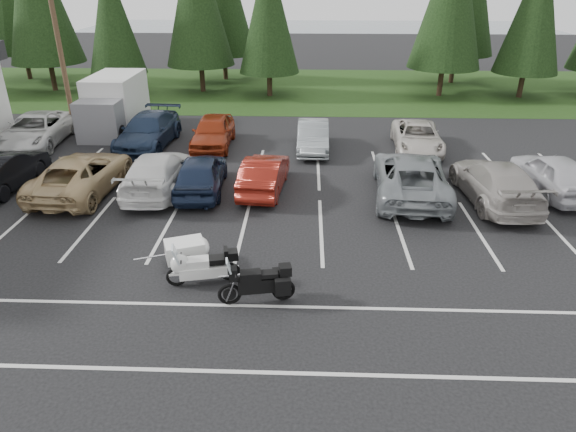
# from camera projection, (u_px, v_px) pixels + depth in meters

# --- Properties ---
(ground) EXTENTS (120.00, 120.00, 0.00)m
(ground) POSITION_uv_depth(u_px,v_px,m) (225.00, 242.00, 16.95)
(ground) COLOR black
(ground) RESTS_ON ground
(grass_strip) EXTENTS (80.00, 16.00, 0.01)m
(grass_strip) POSITION_uv_depth(u_px,v_px,m) (272.00, 88.00, 38.53)
(grass_strip) COLOR #1D3711
(grass_strip) RESTS_ON ground
(lake_water) EXTENTS (70.00, 50.00, 0.02)m
(lake_water) POSITION_uv_depth(u_px,v_px,m) (318.00, 38.00, 66.27)
(lake_water) COLOR slate
(lake_water) RESTS_ON ground
(utility_pole) EXTENTS (1.60, 0.26, 9.00)m
(utility_pole) POSITION_uv_depth(u_px,v_px,m) (59.00, 44.00, 26.02)
(utility_pole) COLOR #473321
(utility_pole) RESTS_ON ground
(box_truck) EXTENTS (2.40, 5.60, 2.90)m
(box_truck) POSITION_uv_depth(u_px,v_px,m) (111.00, 105.00, 27.82)
(box_truck) COLOR silver
(box_truck) RESTS_ON ground
(stall_markings) EXTENTS (32.00, 16.00, 0.01)m
(stall_markings) POSITION_uv_depth(u_px,v_px,m) (233.00, 216.00, 18.75)
(stall_markings) COLOR silver
(stall_markings) RESTS_ON ground
(conifer_3) EXTENTS (3.87, 3.87, 9.02)m
(conifer_3) POSITION_uv_depth(u_px,v_px,m) (112.00, 16.00, 34.24)
(conifer_3) COLOR #332316
(conifer_3) RESTS_ON ground
(conifer_5) EXTENTS (4.14, 4.14, 9.63)m
(conifer_5) POSITION_uv_depth(u_px,v_px,m) (268.00, 11.00, 33.92)
(conifer_5) COLOR #332316
(conifer_5) RESTS_ON ground
(conifer_7) EXTENTS (4.27, 4.27, 9.94)m
(conifer_7) POSITION_uv_depth(u_px,v_px,m) (536.00, 8.00, 33.44)
(conifer_7) COLOR #332316
(conifer_7) RESTS_ON ground
(car_near_1) EXTENTS (1.77, 4.64, 1.51)m
(car_near_1) POSITION_uv_depth(u_px,v_px,m) (4.00, 171.00, 20.83)
(car_near_1) COLOR black
(car_near_1) RESTS_ON ground
(car_near_2) EXTENTS (2.88, 5.72, 1.55)m
(car_near_2) POSITION_uv_depth(u_px,v_px,m) (82.00, 174.00, 20.43)
(car_near_2) COLOR tan
(car_near_2) RESTS_ON ground
(car_near_3) EXTENTS (2.22, 5.33, 1.54)m
(car_near_3) POSITION_uv_depth(u_px,v_px,m) (158.00, 172.00, 20.63)
(car_near_3) COLOR silver
(car_near_3) RESTS_ON ground
(car_near_4) EXTENTS (2.07, 4.63, 1.55)m
(car_near_4) POSITION_uv_depth(u_px,v_px,m) (201.00, 173.00, 20.50)
(car_near_4) COLOR #17223A
(car_near_4) RESTS_ON ground
(car_near_5) EXTENTS (1.90, 4.44, 1.42)m
(car_near_5) POSITION_uv_depth(u_px,v_px,m) (264.00, 174.00, 20.64)
(car_near_5) COLOR maroon
(car_near_5) RESTS_ON ground
(car_near_6) EXTENTS (3.25, 6.15, 1.65)m
(car_near_6) POSITION_uv_depth(u_px,v_px,m) (411.00, 176.00, 20.09)
(car_near_6) COLOR gray
(car_near_6) RESTS_ON ground
(car_near_7) EXTENTS (2.50, 5.57, 1.59)m
(car_near_7) POSITION_uv_depth(u_px,v_px,m) (495.00, 182.00, 19.63)
(car_near_7) COLOR #A19A93
(car_near_7) RESTS_ON ground
(car_near_8) EXTENTS (2.25, 4.84, 1.60)m
(car_near_8) POSITION_uv_depth(u_px,v_px,m) (553.00, 174.00, 20.38)
(car_near_8) COLOR silver
(car_near_8) RESTS_ON ground
(car_far_0) EXTENTS (3.05, 5.80, 1.56)m
(car_far_0) POSITION_uv_depth(u_px,v_px,m) (35.00, 130.00, 25.94)
(car_far_0) COLOR silver
(car_far_0) RESTS_ON ground
(car_far_1) EXTENTS (2.58, 5.63, 1.60)m
(car_far_1) POSITION_uv_depth(u_px,v_px,m) (148.00, 131.00, 25.73)
(car_far_1) COLOR #18253D
(car_far_1) RESTS_ON ground
(car_far_2) EXTENTS (1.89, 4.62, 1.57)m
(car_far_2) POSITION_uv_depth(u_px,v_px,m) (213.00, 132.00, 25.69)
(car_far_2) COLOR maroon
(car_far_2) RESTS_ON ground
(car_far_3) EXTENTS (1.53, 4.28, 1.40)m
(car_far_3) POSITION_uv_depth(u_px,v_px,m) (313.00, 136.00, 25.24)
(car_far_3) COLOR gray
(car_far_3) RESTS_ON ground
(car_far_4) EXTENTS (2.55, 4.99, 1.35)m
(car_far_4) POSITION_uv_depth(u_px,v_px,m) (417.00, 137.00, 25.23)
(car_far_4) COLOR beige
(car_far_4) RESTS_ON ground
(touring_motorcycle) EXTENTS (2.42, 1.20, 1.29)m
(touring_motorcycle) POSITION_uv_depth(u_px,v_px,m) (203.00, 264.00, 14.49)
(touring_motorcycle) COLOR silver
(touring_motorcycle) RESTS_ON ground
(cargo_trailer) EXTENTS (1.90, 1.48, 0.77)m
(cargo_trailer) POSITION_uv_depth(u_px,v_px,m) (185.00, 252.00, 15.58)
(cargo_trailer) COLOR white
(cargo_trailer) RESTS_ON ground
(adventure_motorcycle) EXTENTS (2.41, 1.20, 1.40)m
(adventure_motorcycle) POSITION_uv_depth(u_px,v_px,m) (256.00, 280.00, 13.63)
(adventure_motorcycle) COLOR black
(adventure_motorcycle) RESTS_ON ground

